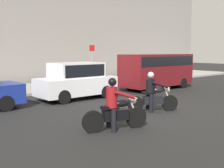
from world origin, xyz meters
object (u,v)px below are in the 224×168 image
object	(u,v)px
street_sign_post	(92,59)
parked_van_maroon	(157,69)
motorcycle_with_rider_crimson	(115,109)
pedestrian_bystander	(125,67)
motorcycle_with_rider_black_leather	(153,95)
parked_hatchback_white	(77,80)

from	to	relation	value
street_sign_post	parked_van_maroon	bearing A→B (deg)	-74.84
motorcycle_with_rider_crimson	parked_van_maroon	bearing A→B (deg)	32.66
pedestrian_bystander	motorcycle_with_rider_black_leather	bearing A→B (deg)	-127.99
motorcycle_with_rider_black_leather	street_sign_post	xyz separation A→B (m)	(3.95, 9.15, 1.10)
motorcycle_with_rider_crimson	street_sign_post	size ratio (longest dim) A/B	0.76
motorcycle_with_rider_crimson	parked_hatchback_white	bearing A→B (deg)	67.10
motorcycle_with_rider_black_leather	motorcycle_with_rider_crimson	bearing A→B (deg)	-160.86
motorcycle_with_rider_black_leather	motorcycle_with_rider_crimson	world-z (taller)	motorcycle_with_rider_crimson
parked_hatchback_white	street_sign_post	xyz separation A→B (m)	(4.53, 4.72, 0.81)
motorcycle_with_rider_crimson	parked_van_maroon	size ratio (longest dim) A/B	0.41
motorcycle_with_rider_crimson	pedestrian_bystander	distance (m)	13.40
parked_hatchback_white	pedestrian_bystander	world-z (taller)	pedestrian_bystander
motorcycle_with_rider_crimson	parked_van_maroon	xyz separation A→B (m)	(8.16, 5.23, 0.61)
motorcycle_with_rider_black_leather	street_sign_post	distance (m)	10.02
parked_hatchback_white	pedestrian_bystander	xyz separation A→B (m)	(7.19, 4.03, 0.22)
motorcycle_with_rider_black_leather	parked_van_maroon	xyz separation A→B (m)	(5.28, 4.23, 0.62)
parked_van_maroon	pedestrian_bystander	bearing A→B (deg)	72.61
parked_hatchback_white	street_sign_post	distance (m)	6.60
parked_van_maroon	street_sign_post	world-z (taller)	street_sign_post
motorcycle_with_rider_black_leather	pedestrian_bystander	size ratio (longest dim) A/B	1.07
parked_van_maroon	street_sign_post	size ratio (longest dim) A/B	1.86
motorcycle_with_rider_crimson	street_sign_post	world-z (taller)	street_sign_post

